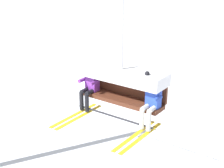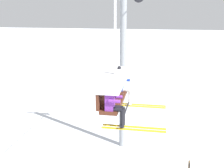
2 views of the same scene
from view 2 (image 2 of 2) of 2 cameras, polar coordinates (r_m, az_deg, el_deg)
lift_tower_far at (r=15.83m, az=2.26°, el=2.64°), size 0.36×1.88×8.87m
chairlift_chair at (r=8.13m, az=0.08°, el=0.25°), size 2.23×0.74×3.57m
skier_purple at (r=7.34m, az=0.56°, el=-4.05°), size 0.46×1.70×1.23m
skier_blue at (r=9.04m, az=2.39°, el=-0.18°), size 0.48×1.70×1.34m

